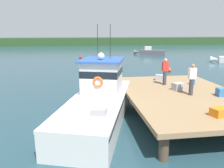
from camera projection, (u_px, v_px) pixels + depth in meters
ground_plane at (94, 119)px, 11.39m from camera, size 200.00×200.00×0.00m
dock at (183, 95)px, 11.79m from camera, size 6.00×9.00×1.20m
main_fishing_boat at (100, 98)px, 11.46m from camera, size 4.80×9.90×4.80m
crate_stack_near_edge at (160, 77)px, 14.80m from camera, size 0.72×0.63×0.36m
crate_single_far at (178, 87)px, 12.26m from camera, size 0.70×0.59×0.42m
crate_stack_mid_dock at (223, 92)px, 11.14m from camera, size 0.64×0.50×0.41m
crate_single_by_cleat at (219, 112)px, 8.52m from camera, size 0.70×0.60×0.33m
bait_bucket at (192, 82)px, 13.59m from camera, size 0.32×0.32×0.34m
deckhand_by_the_boat at (165, 71)px, 13.35m from camera, size 0.36×0.22×1.63m
deckhand_further_back at (192, 79)px, 11.18m from camera, size 0.36×0.22×1.63m
moored_boat_mid_harbor at (150, 52)px, 42.48m from camera, size 5.93×3.57×1.52m
mooring_buoy_inshore at (169, 70)px, 24.46m from camera, size 0.42×0.42×0.42m
mooring_buoy_channel_marker at (115, 58)px, 35.72m from camera, size 0.44×0.44×0.44m
mooring_buoy_outer at (80, 57)px, 36.23m from camera, size 0.47×0.47×0.47m
far_shoreline at (82, 41)px, 70.77m from camera, size 120.00×8.00×2.40m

